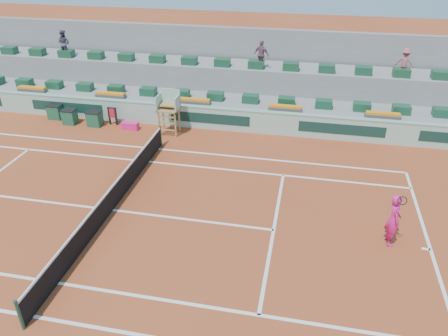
{
  "coord_description": "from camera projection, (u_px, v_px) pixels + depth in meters",
  "views": [
    {
      "loc": [
        7.22,
        -13.08,
        9.95
      ],
      "look_at": [
        4.0,
        2.5,
        1.0
      ],
      "focal_mm": 35.0,
      "sensor_mm": 36.0,
      "label": 1
    }
  ],
  "objects": [
    {
      "name": "seating_tier_upper",
      "position": [
        193.0,
        82.0,
        27.18
      ],
      "size": [
        36.0,
        2.4,
        2.6
      ],
      "primitive_type": "cube",
      "color": "gray",
      "rests_on": "ground"
    },
    {
      "name": "drink_cooler_c",
      "position": [
        55.0,
        111.0,
        25.27
      ],
      "size": [
        0.81,
        0.7,
        0.84
      ],
      "color": "#1A4F35",
      "rests_on": "ground"
    },
    {
      "name": "advertising_hoarding",
      "position": [
        176.0,
        115.0,
        24.26
      ],
      "size": [
        36.0,
        0.34,
        1.26
      ],
      "color": "#9BC3AF",
      "rests_on": "ground"
    },
    {
      "name": "flower_planters",
      "position": [
        152.0,
        98.0,
        24.61
      ],
      "size": [
        26.8,
        0.36,
        0.28
      ],
      "color": "#474747",
      "rests_on": "seating_tier_lower"
    },
    {
      "name": "seating_tier_lower",
      "position": [
        186.0,
        102.0,
        26.16
      ],
      "size": [
        36.0,
        4.0,
        1.2
      ],
      "primitive_type": "cube",
      "color": "gray",
      "rests_on": "ground"
    },
    {
      "name": "stadium_back_wall",
      "position": [
        199.0,
        61.0,
        28.1
      ],
      "size": [
        36.0,
        0.4,
        4.4
      ],
      "primitive_type": "cube",
      "color": "gray",
      "rests_on": "ground"
    },
    {
      "name": "ground",
      "position": [
        113.0,
        210.0,
        17.32
      ],
      "size": [
        90.0,
        90.0,
        0.0
      ],
      "primitive_type": "plane",
      "color": "#8E391B",
      "rests_on": "ground"
    },
    {
      "name": "tennis_player",
      "position": [
        394.0,
        220.0,
        15.08
      ],
      "size": [
        0.56,
        0.95,
        2.28
      ],
      "color": "#ED1E81",
      "rests_on": "ground"
    },
    {
      "name": "seat_row_lower",
      "position": [
        181.0,
        94.0,
        24.99
      ],
      "size": [
        32.9,
        0.6,
        0.44
      ],
      "color": "#17462C",
      "rests_on": "seating_tier_lower"
    },
    {
      "name": "towel_rack",
      "position": [
        112.0,
        115.0,
        24.38
      ],
      "size": [
        0.54,
        0.09,
        1.03
      ],
      "color": "black",
      "rests_on": "ground"
    },
    {
      "name": "tennis_net",
      "position": [
        111.0,
        199.0,
        17.06
      ],
      "size": [
        0.1,
        11.97,
        1.1
      ],
      "color": "black",
      "rests_on": "ground"
    },
    {
      "name": "seat_row_upper",
      "position": [
        189.0,
        60.0,
        25.92
      ],
      "size": [
        32.9,
        0.6,
        0.44
      ],
      "color": "#17462C",
      "rests_on": "seating_tier_upper"
    },
    {
      "name": "spectator_right",
      "position": [
        405.0,
        62.0,
        23.69
      ],
      "size": [
        1.1,
        0.84,
        1.51
      ],
      "primitive_type": "imported",
      "rotation": [
        0.0,
        0.0,
        2.81
      ],
      "color": "#A45259",
      "rests_on": "seating_tier_upper"
    },
    {
      "name": "drink_cooler_b",
      "position": [
        70.0,
        117.0,
        24.59
      ],
      "size": [
        0.75,
        0.65,
        0.84
      ],
      "color": "#1A4F35",
      "rests_on": "ground"
    },
    {
      "name": "spectator_left",
      "position": [
        64.0,
        43.0,
        27.18
      ],
      "size": [
        0.85,
        0.69,
        1.63
      ],
      "primitive_type": "imported",
      "rotation": [
        0.0,
        0.0,
        3.05
      ],
      "color": "#4C4D59",
      "rests_on": "seating_tier_upper"
    },
    {
      "name": "umpire_chair",
      "position": [
        169.0,
        106.0,
        22.96
      ],
      "size": [
        1.1,
        0.9,
        2.4
      ],
      "color": "olive",
      "rests_on": "ground"
    },
    {
      "name": "court_lines",
      "position": [
        113.0,
        210.0,
        17.31
      ],
      "size": [
        23.89,
        11.09,
        0.01
      ],
      "color": "white",
      "rests_on": "ground"
    },
    {
      "name": "drink_cooler_a",
      "position": [
        95.0,
        119.0,
        24.36
      ],
      "size": [
        0.79,
        0.68,
        0.84
      ],
      "color": "#1A4F35",
      "rests_on": "ground"
    },
    {
      "name": "spectator_mid",
      "position": [
        261.0,
        55.0,
        24.9
      ],
      "size": [
        1.01,
        0.73,
        1.59
      ],
      "primitive_type": "imported",
      "rotation": [
        0.0,
        0.0,
        2.72
      ],
      "color": "#79515F",
      "rests_on": "seating_tier_upper"
    },
    {
      "name": "player_bag",
      "position": [
        130.0,
        126.0,
        24.03
      ],
      "size": [
        0.91,
        0.41,
        0.41
      ],
      "primitive_type": "cube",
      "color": "#ED1E81",
      "rests_on": "ground"
    }
  ]
}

